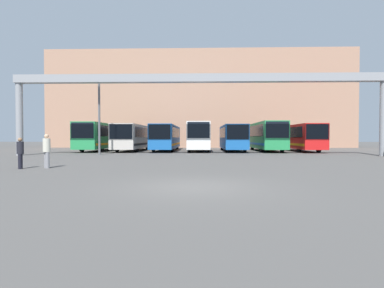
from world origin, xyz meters
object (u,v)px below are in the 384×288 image
(bus_slot_2, at_px, (166,136))
(bus_slot_4, at_px, (233,136))
(bus_slot_3, at_px, (199,135))
(pedestrian_mid_right, at_px, (20,152))
(bus_slot_1, at_px, (134,136))
(pedestrian_far_center, at_px, (47,150))
(bus_slot_6, at_px, (300,136))
(lamp_post, at_px, (99,111))
(bus_slot_5, at_px, (266,135))
(bus_slot_0, at_px, (102,135))

(bus_slot_2, distance_m, bus_slot_4, 8.04)
(bus_slot_3, xyz_separation_m, pedestrian_mid_right, (-9.06, -20.41, -1.04))
(pedestrian_mid_right, bearing_deg, bus_slot_3, 138.45)
(bus_slot_1, distance_m, bus_slot_3, 7.98)
(pedestrian_far_center, bearing_deg, bus_slot_1, 130.00)
(bus_slot_4, relative_size, bus_slot_6, 0.95)
(bus_slot_4, height_order, pedestrian_far_center, bus_slot_4)
(bus_slot_4, bearing_deg, pedestrian_mid_right, -122.75)
(bus_slot_1, bearing_deg, pedestrian_mid_right, -93.00)
(pedestrian_far_center, bearing_deg, lamp_post, 136.14)
(bus_slot_1, xyz_separation_m, bus_slot_4, (11.93, -0.80, -0.04))
(bus_slot_5, height_order, pedestrian_far_center, bus_slot_5)
(bus_slot_0, height_order, bus_slot_1, bus_slot_0)
(bus_slot_0, bearing_deg, bus_slot_1, -2.19)
(bus_slot_2, distance_m, bus_slot_6, 15.94)
(bus_slot_3, xyz_separation_m, lamp_post, (-9.23, -7.88, 2.18))
(bus_slot_0, distance_m, lamp_post, 9.36)
(bus_slot_2, relative_size, bus_slot_3, 1.20)
(bus_slot_4, distance_m, bus_slot_5, 3.99)
(pedestrian_mid_right, relative_size, pedestrian_far_center, 0.89)
(lamp_post, bearing_deg, bus_slot_4, 30.35)
(bus_slot_0, xyz_separation_m, bus_slot_3, (11.93, -0.81, 0.02))
(pedestrian_mid_right, bearing_deg, bus_slot_2, 149.05)
(bus_slot_2, xyz_separation_m, lamp_post, (-5.26, -8.92, 2.32))
(bus_slot_4, relative_size, lamp_post, 1.35)
(bus_slot_0, relative_size, bus_slot_5, 1.13)
(bus_slot_1, height_order, bus_slot_5, bus_slot_5)
(pedestrian_far_center, bearing_deg, bus_slot_2, 119.29)
(bus_slot_4, bearing_deg, bus_slot_3, 177.95)
(bus_slot_1, bearing_deg, bus_slot_4, -3.82)
(bus_slot_0, xyz_separation_m, bus_slot_1, (3.98, -0.15, -0.10))
(bus_slot_0, xyz_separation_m, bus_slot_4, (15.91, -0.95, -0.15))
(bus_slot_2, height_order, pedestrian_mid_right, bus_slot_2)
(bus_slot_1, distance_m, lamp_post, 8.93)
(bus_slot_6, distance_m, lamp_post, 22.75)
(bus_slot_4, bearing_deg, lamp_post, -149.65)
(bus_slot_2, bearing_deg, bus_slot_5, -4.42)
(bus_slot_4, xyz_separation_m, pedestrian_mid_right, (-13.04, -20.27, -0.88))
(bus_slot_1, height_order, bus_slot_3, bus_slot_3)
(bus_slot_6, relative_size, pedestrian_far_center, 5.87)
(bus_slot_0, height_order, bus_slot_3, bus_slot_3)
(bus_slot_0, xyz_separation_m, bus_slot_2, (7.95, 0.23, -0.13))
(bus_slot_0, height_order, bus_slot_6, bus_slot_0)
(pedestrian_mid_right, relative_size, lamp_post, 0.22)
(bus_slot_4, bearing_deg, pedestrian_far_center, -120.85)
(bus_slot_0, distance_m, pedestrian_mid_right, 21.44)
(pedestrian_mid_right, xyz_separation_m, lamp_post, (-0.17, 12.54, 3.22))
(lamp_post, bearing_deg, bus_slot_3, 40.47)
(bus_slot_6, bearing_deg, bus_slot_3, -179.37)
(bus_slot_2, distance_m, pedestrian_mid_right, 22.07)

